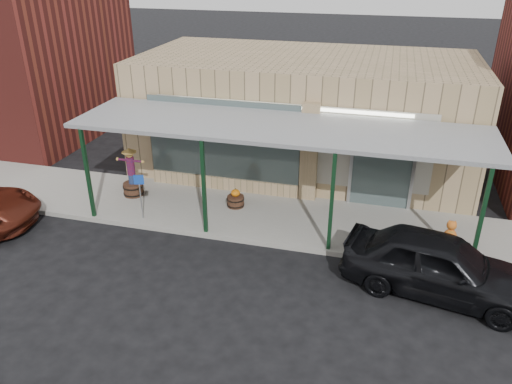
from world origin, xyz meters
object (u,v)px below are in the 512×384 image
(barrel_pumpkin, at_px, (236,200))
(parked_sedan, at_px, (439,265))
(handicap_sign, at_px, (140,191))
(barrel_scarecrow, at_px, (132,179))

(barrel_pumpkin, distance_m, parked_sedan, 6.64)
(handicap_sign, relative_size, parked_sedan, 0.30)
(parked_sedan, bearing_deg, barrel_scarecrow, 85.29)
(barrel_scarecrow, xyz_separation_m, barrel_pumpkin, (3.57, 0.09, -0.34))
(barrel_pumpkin, distance_m, handicap_sign, 3.03)
(barrel_scarecrow, distance_m, handicap_sign, 1.80)
(parked_sedan, bearing_deg, handicap_sign, 92.46)
(barrel_pumpkin, height_order, parked_sedan, parked_sedan)
(barrel_scarecrow, xyz_separation_m, parked_sedan, (9.57, -2.72, 0.06))
(barrel_scarecrow, bearing_deg, parked_sedan, -37.14)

